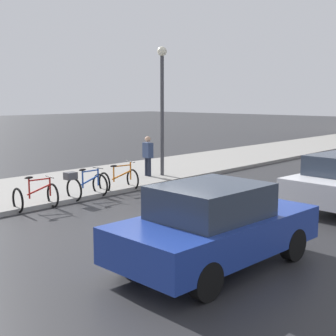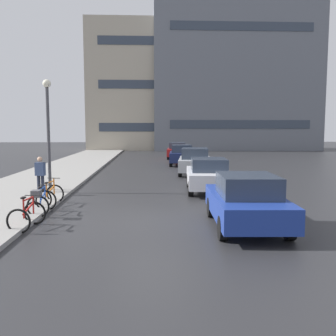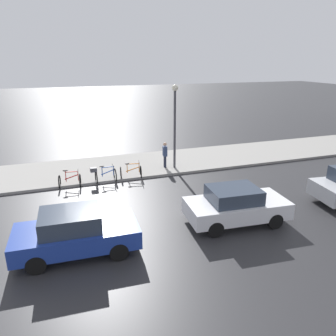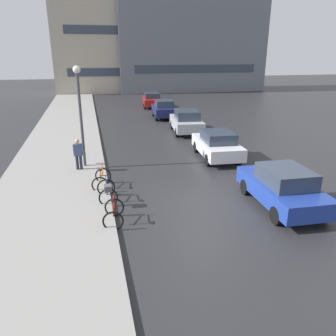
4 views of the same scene
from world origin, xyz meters
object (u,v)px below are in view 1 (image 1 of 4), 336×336
(bicycle_second, at_px, (84,184))
(bicycle_third, at_px, (119,180))
(streetlamp, at_px, (162,96))
(car_blue, at_px, (215,225))
(pedestrian, at_px, (148,155))
(bicycle_nearest, at_px, (36,196))

(bicycle_second, relative_size, bicycle_third, 1.06)
(bicycle_third, height_order, streetlamp, streetlamp)
(bicycle_second, bearing_deg, car_blue, -16.23)
(bicycle_third, bearing_deg, bicycle_second, -84.45)
(car_blue, bearing_deg, pedestrian, 142.65)
(car_blue, bearing_deg, bicycle_nearest, 178.75)
(bicycle_second, bearing_deg, streetlamp, 101.07)
(bicycle_nearest, bearing_deg, streetlamp, 98.89)
(bicycle_third, xyz_separation_m, streetlamp, (-0.72, 2.88, 2.81))
(car_blue, relative_size, streetlamp, 0.85)
(pedestrian, bearing_deg, bicycle_second, -73.89)
(bicycle_nearest, xyz_separation_m, streetlamp, (-0.97, 6.20, 2.81))
(bicycle_second, xyz_separation_m, bicycle_third, (-0.15, 1.57, -0.10))
(bicycle_nearest, relative_size, car_blue, 0.28)
(bicycle_nearest, xyz_separation_m, car_blue, (6.38, -0.14, 0.39))
(bicycle_second, distance_m, bicycle_third, 1.58)
(bicycle_nearest, height_order, bicycle_third, bicycle_third)
(bicycle_nearest, relative_size, bicycle_second, 0.87)
(bicycle_nearest, distance_m, streetlamp, 6.87)
(pedestrian, relative_size, streetlamp, 0.33)
(bicycle_nearest, height_order, car_blue, car_blue)
(bicycle_second, bearing_deg, pedestrian, 106.11)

